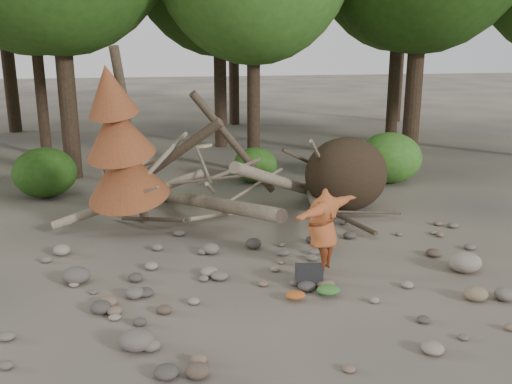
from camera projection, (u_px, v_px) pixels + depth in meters
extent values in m
plane|color=#514C44|center=(288.00, 283.00, 10.77)|extent=(120.00, 120.00, 0.00)
ellipsoid|color=#332619|center=(346.00, 174.00, 15.05)|extent=(2.20, 1.87, 1.98)
cylinder|color=gray|center=(213.00, 204.00, 13.96)|extent=(2.61, 5.11, 1.08)
cylinder|color=gray|center=(281.00, 182.00, 14.66)|extent=(3.18, 3.71, 1.90)
cylinder|color=brown|center=(161.00, 164.00, 14.38)|extent=(3.08, 1.91, 2.49)
cylinder|color=gray|center=(318.00, 208.00, 14.28)|extent=(1.13, 4.98, 0.43)
cylinder|color=brown|center=(235.00, 144.00, 14.80)|extent=(2.39, 1.03, 2.89)
cylinder|color=gray|center=(130.00, 199.00, 13.86)|extent=(3.71, 0.86, 1.20)
cylinder|color=#4C3F30|center=(152.00, 219.00, 13.58)|extent=(1.52, 1.70, 0.49)
cylinder|color=gray|center=(256.00, 185.00, 14.77)|extent=(1.57, 0.85, 0.69)
cylinder|color=#4C3F30|center=(311.00, 163.00, 15.42)|extent=(1.92, 1.25, 1.10)
cylinder|color=gray|center=(202.00, 162.00, 14.15)|extent=(0.37, 1.42, 0.85)
cylinder|color=#4C3F30|center=(344.00, 218.00, 14.16)|extent=(0.79, 2.54, 0.12)
cylinder|color=gray|center=(225.00, 214.00, 13.46)|extent=(1.78, 1.11, 0.29)
cylinder|color=#4C3F30|center=(130.00, 139.00, 13.29)|extent=(0.67, 1.13, 4.35)
cone|color=brown|center=(125.00, 171.00, 13.15)|extent=(2.06, 2.13, 1.86)
cone|color=brown|center=(117.00, 130.00, 12.67)|extent=(1.71, 1.78, 1.65)
cone|color=brown|center=(109.00, 90.00, 12.25)|extent=(1.23, 1.30, 1.41)
cylinder|color=#38281C|center=(62.00, 38.00, 17.74)|extent=(0.56, 0.56, 8.96)
cylinder|color=#38281C|center=(254.00, 66.00, 18.74)|extent=(0.44, 0.44, 7.14)
cylinder|color=#38281C|center=(418.00, 31.00, 20.07)|extent=(0.60, 0.60, 9.45)
cylinder|color=#38281C|center=(37.00, 57.00, 21.45)|extent=(0.42, 0.42, 7.56)
cylinder|color=#38281C|center=(220.00, 43.00, 23.22)|extent=(0.52, 0.52, 8.54)
cylinder|color=#38281C|center=(396.00, 48.00, 24.21)|extent=(0.50, 0.50, 8.12)
cylinder|color=#38281C|center=(5.00, 30.00, 26.91)|extent=(0.62, 0.62, 9.66)
cylinder|color=#38281C|center=(234.00, 40.00, 29.43)|extent=(0.54, 0.54, 8.75)
cylinder|color=#38281C|center=(400.00, 49.00, 30.66)|extent=(0.46, 0.46, 7.84)
ellipsoid|color=#275316|center=(45.00, 173.00, 16.45)|extent=(1.80, 1.80, 1.44)
ellipsoid|color=#34691E|center=(255.00, 165.00, 18.17)|extent=(1.40, 1.40, 1.12)
ellipsoid|color=#407C26|center=(390.00, 158.00, 18.08)|extent=(2.00, 2.00, 1.60)
imported|color=#A74F25|center=(323.00, 229.00, 11.05)|extent=(1.91, 1.69, 1.64)
cylinder|color=#9B8962|center=(205.00, 146.00, 10.40)|extent=(0.30, 0.30, 0.07)
cube|color=black|center=(309.00, 277.00, 10.62)|extent=(0.54, 0.41, 0.33)
ellipsoid|color=#366E2C|center=(328.00, 292.00, 10.18)|extent=(0.42, 0.35, 0.16)
ellipsoid|color=#AC4F1D|center=(295.00, 298.00, 10.01)|extent=(0.35, 0.29, 0.13)
ellipsoid|color=#645C53|center=(137.00, 340.00, 8.43)|extent=(0.53, 0.47, 0.32)
ellipsoid|color=#836E52|center=(476.00, 294.00, 10.02)|extent=(0.42, 0.37, 0.25)
ellipsoid|color=gray|center=(465.00, 262.00, 11.25)|extent=(0.65, 0.59, 0.39)
ellipsoid|color=#59504B|center=(76.00, 275.00, 10.72)|extent=(0.53, 0.48, 0.32)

